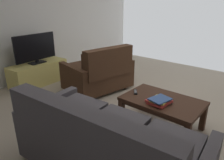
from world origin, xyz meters
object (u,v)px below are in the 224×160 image
at_px(loveseat_near, 100,72).
at_px(tv_stand, 39,73).
at_px(tv_remote, 135,92).
at_px(book_stack, 159,101).
at_px(sofa_main, 105,145).
at_px(coffee_table, 162,104).
at_px(flat_tv, 35,48).

bearing_deg(loveseat_near, tv_stand, 24.98).
distance_m(loveseat_near, tv_remote, 1.21).
height_order(loveseat_near, book_stack, loveseat_near).
xyz_separation_m(sofa_main, loveseat_near, (1.54, -1.56, -0.01)).
height_order(coffee_table, flat_tv, flat_tv).
xyz_separation_m(sofa_main, tv_remote, (0.41, -1.13, 0.06)).
distance_m(tv_stand, flat_tv, 0.54).
bearing_deg(tv_stand, book_stack, -179.18).
height_order(tv_stand, tv_remote, tv_stand).
relative_size(coffee_table, tv_stand, 0.86).
bearing_deg(coffee_table, tv_remote, 5.91).
xyz_separation_m(coffee_table, flat_tv, (2.77, 0.18, 0.41)).
bearing_deg(sofa_main, book_stack, -91.16).
bearing_deg(tv_remote, coffee_table, -174.09).
bearing_deg(flat_tv, loveseat_near, -155.08).
relative_size(sofa_main, flat_tv, 2.10).
xyz_separation_m(flat_tv, book_stack, (-2.79, -0.04, -0.31)).
relative_size(loveseat_near, tv_remote, 8.58).
relative_size(sofa_main, tv_remote, 12.49).
relative_size(tv_stand, tv_remote, 7.80).
bearing_deg(book_stack, coffee_table, -82.43).
distance_m(book_stack, tv_remote, 0.44).
distance_m(loveseat_near, tv_stand, 1.37).
height_order(sofa_main, tv_stand, sofa_main).
bearing_deg(book_stack, tv_stand, 0.82).
distance_m(flat_tv, book_stack, 2.81).
xyz_separation_m(sofa_main, flat_tv, (2.77, -0.99, 0.39)).
height_order(sofa_main, flat_tv, flat_tv).
relative_size(flat_tv, tv_remote, 5.95).
bearing_deg(sofa_main, loveseat_near, -45.50).
bearing_deg(flat_tv, coffee_table, -176.38).
relative_size(sofa_main, tv_stand, 1.60).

